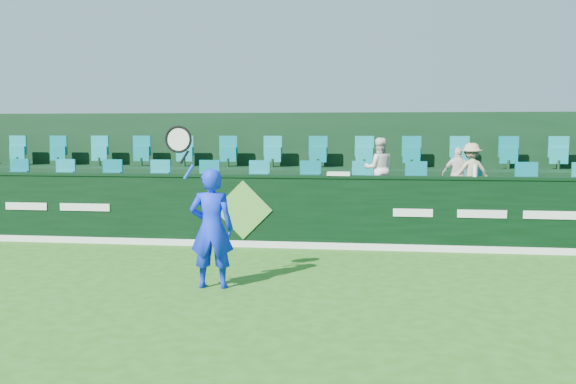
# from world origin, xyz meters

# --- Properties ---
(ground) EXTENTS (60.00, 60.00, 0.00)m
(ground) POSITION_xyz_m (0.00, 0.00, 0.00)
(ground) COLOR #2A6317
(ground) RESTS_ON ground
(sponsor_hoarding) EXTENTS (16.00, 0.25, 1.35)m
(sponsor_hoarding) POSITION_xyz_m (0.00, 4.00, 0.67)
(sponsor_hoarding) COLOR black
(sponsor_hoarding) RESTS_ON ground
(stand_tier_front) EXTENTS (16.00, 2.00, 0.80)m
(stand_tier_front) POSITION_xyz_m (0.00, 5.10, 0.40)
(stand_tier_front) COLOR black
(stand_tier_front) RESTS_ON ground
(stand_tier_back) EXTENTS (16.00, 1.80, 1.30)m
(stand_tier_back) POSITION_xyz_m (0.00, 7.00, 0.65)
(stand_tier_back) COLOR black
(stand_tier_back) RESTS_ON ground
(stand_rear) EXTENTS (16.00, 4.10, 2.60)m
(stand_rear) POSITION_xyz_m (0.00, 7.44, 1.22)
(stand_rear) COLOR black
(stand_rear) RESTS_ON ground
(seat_row_front) EXTENTS (13.50, 0.50, 0.60)m
(seat_row_front) POSITION_xyz_m (0.00, 5.50, 1.10)
(seat_row_front) COLOR teal
(seat_row_front) RESTS_ON stand_tier_front
(seat_row_back) EXTENTS (13.50, 0.50, 0.60)m
(seat_row_back) POSITION_xyz_m (0.00, 7.30, 1.60)
(seat_row_back) COLOR teal
(seat_row_back) RESTS_ON stand_tier_back
(tennis_player) EXTENTS (1.00, 0.45, 2.31)m
(tennis_player) POSITION_xyz_m (0.19, 0.81, 0.85)
(tennis_player) COLOR #0E28EE
(tennis_player) RESTS_ON ground
(spectator_left) EXTENTS (0.65, 0.54, 1.23)m
(spectator_left) POSITION_xyz_m (2.50, 5.12, 1.41)
(spectator_left) COLOR silver
(spectator_left) RESTS_ON stand_tier_front
(spectator_middle) EXTENTS (0.65, 0.38, 1.04)m
(spectator_middle) POSITION_xyz_m (4.03, 5.12, 1.32)
(spectator_middle) COLOR white
(spectator_middle) RESTS_ON stand_tier_front
(spectator_right) EXTENTS (0.80, 0.57, 1.13)m
(spectator_right) POSITION_xyz_m (4.27, 5.12, 1.36)
(spectator_right) COLOR tan
(spectator_right) RESTS_ON stand_tier_front
(towel) EXTENTS (0.41, 0.27, 0.06)m
(towel) POSITION_xyz_m (1.76, 4.00, 1.38)
(towel) COLOR white
(towel) RESTS_ON sponsor_hoarding
(drinks_bottle) EXTENTS (0.07, 0.07, 0.23)m
(drinks_bottle) POSITION_xyz_m (4.18, 4.00, 1.46)
(drinks_bottle) COLOR white
(drinks_bottle) RESTS_ON sponsor_hoarding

